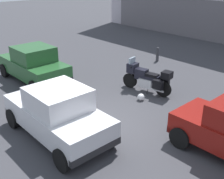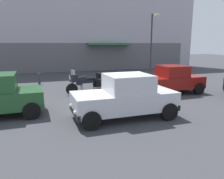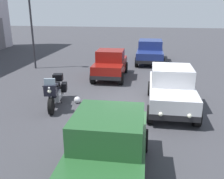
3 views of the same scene
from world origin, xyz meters
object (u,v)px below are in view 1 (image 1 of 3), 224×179
motorcycle (147,78)px  bollard_curbside (158,54)px  helmet (141,97)px  car_wagon_end (57,113)px  car_hatchback_near (34,64)px

motorcycle → bollard_curbside: 4.42m
helmet → bollard_curbside: 5.30m
bollard_curbside → motorcycle: bearing=-56.0°
car_wagon_end → bollard_curbside: car_wagon_end is taller
car_wagon_end → motorcycle: bearing=-84.5°
car_wagon_end → bollard_curbside: size_ratio=4.80×
helmet → car_wagon_end: 3.84m
motorcycle → car_hatchback_near: car_hatchback_near is taller
car_wagon_end → bollard_curbside: 8.75m
motorcycle → car_hatchback_near: (-4.26, -2.89, 0.19)m
helmet → car_wagon_end: size_ratio=0.07×
car_hatchback_near → car_wagon_end: bearing=159.7°
car_wagon_end → helmet: bearing=-89.2°
helmet → bollard_curbside: bearing=122.7°
motorcycle → helmet: bearing=105.8°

